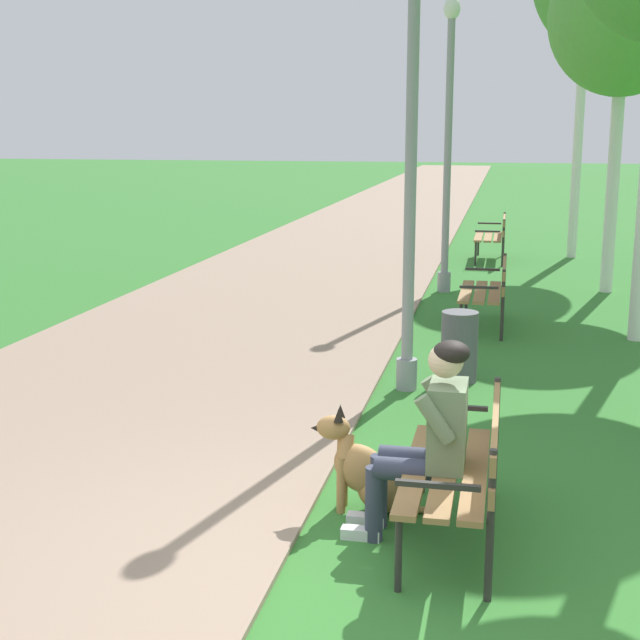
% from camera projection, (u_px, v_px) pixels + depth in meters
% --- Properties ---
extents(ground_plane, '(120.00, 120.00, 0.00)m').
position_uv_depth(ground_plane, '(332.00, 591.00, 4.91)').
color(ground_plane, '#33752D').
extents(paved_path, '(4.31, 60.00, 0.04)m').
position_uv_depth(paved_path, '(400.00, 206.00, 28.37)').
color(paved_path, gray).
rests_on(paved_path, ground).
extents(park_bench_near, '(0.55, 1.50, 0.85)m').
position_uv_depth(park_bench_near, '(463.00, 461.00, 5.41)').
color(park_bench_near, olive).
rests_on(park_bench_near, ground).
extents(park_bench_mid, '(0.55, 1.50, 0.85)m').
position_uv_depth(park_bench_mid, '(489.00, 287.00, 11.22)').
color(park_bench_mid, olive).
rests_on(park_bench_mid, ground).
extents(park_bench_far, '(0.55, 1.50, 0.85)m').
position_uv_depth(park_bench_far, '(494.00, 234.00, 16.85)').
color(park_bench_far, olive).
rests_on(park_bench_far, ground).
extents(person_seated_on_near_bench, '(0.74, 0.49, 1.25)m').
position_uv_depth(person_seated_on_near_bench, '(429.00, 432.00, 5.41)').
color(person_seated_on_near_bench, '#33384C').
rests_on(person_seated_on_near_bench, ground).
extents(dog_shepherd, '(0.83, 0.30, 0.71)m').
position_uv_depth(dog_shepherd, '(369.00, 473.00, 5.89)').
color(dog_shepherd, '#B27F47').
rests_on(dog_shepherd, ground).
extents(lamp_post_near, '(0.24, 0.24, 4.15)m').
position_uv_depth(lamp_post_near, '(411.00, 163.00, 8.23)').
color(lamp_post_near, gray).
rests_on(lamp_post_near, ground).
extents(lamp_post_mid, '(0.24, 0.24, 4.28)m').
position_uv_depth(lamp_post_mid, '(448.00, 144.00, 13.33)').
color(lamp_post_mid, gray).
rests_on(lamp_post_mid, ground).
extents(birch_tree_fourth, '(2.15, 2.35, 5.15)m').
position_uv_depth(birch_tree_fourth, '(624.00, 18.00, 12.94)').
color(birch_tree_fourth, silver).
rests_on(birch_tree_fourth, ground).
extents(litter_bin, '(0.36, 0.36, 0.70)m').
position_uv_depth(litter_bin, '(459.00, 347.00, 8.89)').
color(litter_bin, '#515156').
rests_on(litter_bin, ground).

